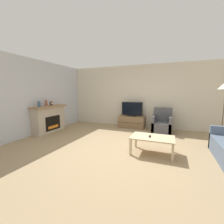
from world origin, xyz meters
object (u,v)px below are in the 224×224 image
(mantel_clock, at_px, (51,104))
(tv, at_px, (132,110))
(coffee_table, at_px, (152,139))
(remote, at_px, (150,136))
(fireplace, at_px, (49,119))
(tv_stand, at_px, (132,122))
(mantel_vase_centre_left, at_px, (46,103))
(mantel_vase_left, at_px, (39,104))
(armchair, at_px, (162,124))

(mantel_clock, xyz_separation_m, tv, (2.75, 1.78, -0.31))
(coffee_table, height_order, remote, remote)
(tv, height_order, remote, tv)
(fireplace, xyz_separation_m, coffee_table, (3.96, -0.61, -0.13))
(tv_stand, height_order, tv, tv)
(mantel_vase_centre_left, distance_m, remote, 3.97)
(fireplace, bearing_deg, mantel_clock, 83.12)
(mantel_vase_left, distance_m, mantel_vase_centre_left, 0.33)
(fireplace, relative_size, coffee_table, 1.39)
(tv, bearing_deg, mantel_vase_left, -139.42)
(mantel_clock, relative_size, tv_stand, 0.13)
(armchair, bearing_deg, tv, 166.69)
(mantel_vase_left, height_order, mantel_vase_centre_left, mantel_vase_centre_left)
(mantel_vase_left, height_order, coffee_table, mantel_vase_left)
(mantel_vase_centre_left, relative_size, tv_stand, 0.22)
(mantel_vase_left, xyz_separation_m, armchair, (4.02, 2.06, -0.82))
(tv, bearing_deg, coffee_table, -64.82)
(mantel_vase_left, bearing_deg, coffee_table, -2.53)
(mantel_vase_centre_left, xyz_separation_m, remote, (3.88, -0.52, -0.69))
(tv_stand, bearing_deg, coffee_table, -64.84)
(mantel_vase_left, relative_size, tv_stand, 0.19)
(tv, xyz_separation_m, armchair, (1.27, -0.30, -0.49))
(mantel_vase_centre_left, distance_m, armchair, 4.46)
(coffee_table, bearing_deg, mantel_clock, 169.18)
(fireplace, height_order, armchair, fireplace)
(armchair, xyz_separation_m, remote, (-0.15, -2.25, 0.15))
(mantel_vase_left, xyz_separation_m, mantel_clock, (0.00, 0.58, -0.02))
(mantel_clock, distance_m, tv, 3.29)
(fireplace, height_order, mantel_clock, mantel_clock)
(mantel_vase_centre_left, height_order, mantel_clock, mantel_vase_centre_left)
(mantel_vase_left, height_order, remote, mantel_vase_left)
(remote, bearing_deg, mantel_clock, 164.28)
(fireplace, distance_m, tv_stand, 3.38)
(armchair, xyz_separation_m, coffee_table, (-0.08, -2.23, 0.08))
(coffee_table, bearing_deg, mantel_vase_left, 177.47)
(mantel_vase_left, bearing_deg, armchair, 27.06)
(tv_stand, height_order, coffee_table, tv_stand)
(mantel_vase_left, distance_m, tv, 3.64)
(armchair, distance_m, coffee_table, 2.23)
(fireplace, distance_m, mantel_vase_centre_left, 0.62)
(tv, xyz_separation_m, coffee_table, (1.19, -2.53, -0.40))
(mantel_vase_centre_left, bearing_deg, remote, -7.64)
(tv_stand, bearing_deg, tv, -90.00)
(mantel_clock, distance_m, coffee_table, 4.07)
(fireplace, xyz_separation_m, armchair, (4.04, 1.62, -0.22))
(fireplace, relative_size, mantel_clock, 9.65)
(tv, bearing_deg, tv_stand, 90.00)
(mantel_vase_centre_left, distance_m, tv_stand, 3.53)
(tv, distance_m, armchair, 1.40)
(tv_stand, bearing_deg, mantel_vase_centre_left, -143.54)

